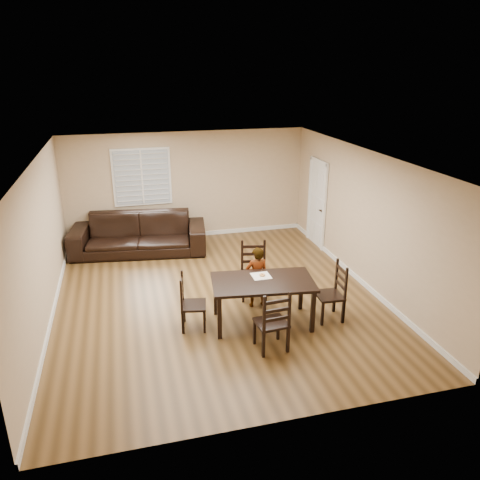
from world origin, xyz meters
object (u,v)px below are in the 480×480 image
object	(u,v)px
chair_near	(253,271)
chair_far	(275,325)
chair_left	(187,304)
donut	(262,275)
child	(257,277)
dining_table	(263,285)
sofa	(139,234)
chair_right	(336,293)

from	to	relation	value
chair_near	chair_far	distance (m)	2.00
chair_left	donut	world-z (taller)	chair_left
chair_left	child	bearing A→B (deg)	-61.22
donut	dining_table	bearing A→B (deg)	-103.55
chair_left	sofa	xyz separation A→B (m)	(-0.59, 3.70, 0.01)
chair_near	dining_table	bearing A→B (deg)	-86.02
chair_far	child	world-z (taller)	child
chair_right	sofa	xyz separation A→B (m)	(-3.16, 4.02, -0.02)
child	donut	distance (m)	0.49
donut	sofa	distance (m)	4.16
chair_right	sofa	world-z (taller)	chair_right
child	dining_table	bearing A→B (deg)	83.42
chair_far	donut	bearing A→B (deg)	-101.59
dining_table	donut	distance (m)	0.22
donut	chair_left	bearing A→B (deg)	-179.19
sofa	child	bearing A→B (deg)	-51.08
dining_table	donut	world-z (taller)	donut
chair_left	chair_right	world-z (taller)	chair_right
sofa	chair_near	bearing A→B (deg)	-46.05
chair_near	sofa	size ratio (longest dim) A/B	0.35
child	donut	world-z (taller)	child
chair_near	donut	bearing A→B (deg)	-84.78
dining_table	chair_far	xyz separation A→B (m)	(-0.09, -0.90, -0.24)
chair_left	chair_right	bearing A→B (deg)	-86.51
chair_left	donut	distance (m)	1.38
donut	sofa	xyz separation A→B (m)	(-1.92, 3.68, -0.37)
chair_far	chair_left	size ratio (longest dim) A/B	1.07
chair_near	chair_far	size ratio (longest dim) A/B	1.04
chair_far	chair_right	distance (m)	1.57
donut	sofa	world-z (taller)	sofa
chair_left	child	xyz separation A→B (m)	(1.36, 0.45, 0.14)
dining_table	chair_near	size ratio (longest dim) A/B	1.66
sofa	chair_right	bearing A→B (deg)	-43.81
dining_table	chair_far	size ratio (longest dim) A/B	1.73
chair_far	sofa	size ratio (longest dim) A/B	0.34
dining_table	chair_right	bearing A→B (deg)	0.42
chair_far	sofa	distance (m)	5.09
chair_left	sofa	bearing A→B (deg)	19.68
chair_near	chair_far	world-z (taller)	chair_near
sofa	dining_table	bearing A→B (deg)	-56.19
chair_near	child	distance (m)	0.48
dining_table	chair_right	world-z (taller)	chair_right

